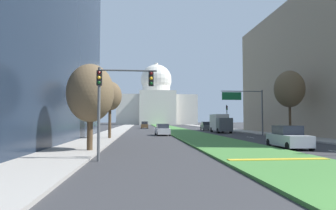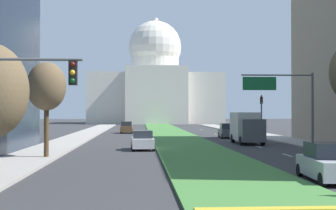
{
  "view_description": "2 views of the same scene",
  "coord_description": "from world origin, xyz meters",
  "px_view_note": "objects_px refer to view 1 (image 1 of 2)",
  "views": [
    {
      "loc": [
        -7.34,
        -5.38,
        2.29
      ],
      "look_at": [
        -2.36,
        45.85,
        4.99
      ],
      "focal_mm": 29.66,
      "sensor_mm": 36.0,
      "label": 1
    },
    {
      "loc": [
        -4.53,
        -6.12,
        3.27
      ],
      "look_at": [
        -1.44,
        44.69,
        3.99
      ],
      "focal_mm": 50.9,
      "sensor_mm": 36.0,
      "label": 2
    }
  ],
  "objects_px": {
    "capitol_building": "(156,102)",
    "traffic_light_near_left": "(114,92)",
    "traffic_light_far_right": "(227,114)",
    "sedan_lead_stopped": "(288,138)",
    "street_tree_left_mid": "(110,96)",
    "street_tree_left_near": "(90,93)",
    "street_tree_right_mid": "(289,89)",
    "sedan_midblock": "(162,130)",
    "overhead_guide_sign": "(247,103)",
    "sedan_far_horizon": "(145,125)",
    "sedan_distant": "(206,126)",
    "box_truck_delivery": "(220,123)"
  },
  "relations": [
    {
      "from": "capitol_building",
      "to": "traffic_light_near_left",
      "type": "distance_m",
      "value": 119.43
    },
    {
      "from": "traffic_light_far_right",
      "to": "sedan_lead_stopped",
      "type": "relative_size",
      "value": 1.13
    },
    {
      "from": "street_tree_left_mid",
      "to": "sedan_lead_stopped",
      "type": "bearing_deg",
      "value": -37.0
    },
    {
      "from": "street_tree_left_near",
      "to": "street_tree_right_mid",
      "type": "bearing_deg",
      "value": 30.73
    },
    {
      "from": "sedan_midblock",
      "to": "overhead_guide_sign",
      "type": "bearing_deg",
      "value": -10.01
    },
    {
      "from": "capitol_building",
      "to": "street_tree_right_mid",
      "type": "relative_size",
      "value": 4.35
    },
    {
      "from": "sedan_far_horizon",
      "to": "street_tree_left_near",
      "type": "bearing_deg",
      "value": -94.95
    },
    {
      "from": "street_tree_left_mid",
      "to": "sedan_lead_stopped",
      "type": "distance_m",
      "value": 19.61
    },
    {
      "from": "overhead_guide_sign",
      "to": "sedan_far_horizon",
      "type": "xyz_separation_m",
      "value": [
        -14.0,
        33.95,
        -3.84
      ]
    },
    {
      "from": "street_tree_left_near",
      "to": "traffic_light_near_left",
      "type": "bearing_deg",
      "value": -64.44
    },
    {
      "from": "traffic_light_near_left",
      "to": "sedan_distant",
      "type": "xyz_separation_m",
      "value": [
        15.29,
        42.49,
        -2.95
      ]
    },
    {
      "from": "traffic_light_near_left",
      "to": "street_tree_right_mid",
      "type": "xyz_separation_m",
      "value": [
        20.13,
        17.6,
        2.33
      ]
    },
    {
      "from": "street_tree_left_mid",
      "to": "box_truck_delivery",
      "type": "xyz_separation_m",
      "value": [
        17.39,
        14.55,
        -3.31
      ]
    },
    {
      "from": "street_tree_left_near",
      "to": "sedan_far_horizon",
      "type": "xyz_separation_m",
      "value": [
        4.49,
        51.9,
        -3.31
      ]
    },
    {
      "from": "sedan_lead_stopped",
      "to": "sedan_distant",
      "type": "distance_m",
      "value": 37.0
    },
    {
      "from": "sedan_far_horizon",
      "to": "box_truck_delivery",
      "type": "xyz_separation_m",
      "value": [
        12.86,
        -24.65,
        0.85
      ]
    },
    {
      "from": "traffic_light_near_left",
      "to": "overhead_guide_sign",
      "type": "distance_m",
      "value": 27.72
    },
    {
      "from": "sedan_lead_stopped",
      "to": "sedan_far_horizon",
      "type": "bearing_deg",
      "value": 102.0
    },
    {
      "from": "capitol_building",
      "to": "sedan_midblock",
      "type": "xyz_separation_m",
      "value": [
        -4.25,
        -94.48,
        -9.87
      ]
    },
    {
      "from": "street_tree_left_near",
      "to": "street_tree_left_mid",
      "type": "distance_m",
      "value": 12.73
    },
    {
      "from": "overhead_guide_sign",
      "to": "street_tree_left_mid",
      "type": "distance_m",
      "value": 19.26
    },
    {
      "from": "sedan_midblock",
      "to": "street_tree_left_near",
      "type": "bearing_deg",
      "value": -108.42
    },
    {
      "from": "traffic_light_far_right",
      "to": "sedan_far_horizon",
      "type": "xyz_separation_m",
      "value": [
        -16.1,
        18.18,
        -2.48
      ]
    },
    {
      "from": "capitol_building",
      "to": "sedan_distant",
      "type": "relative_size",
      "value": 8.03
    },
    {
      "from": "sedan_midblock",
      "to": "box_truck_delivery",
      "type": "relative_size",
      "value": 0.66
    },
    {
      "from": "traffic_light_far_right",
      "to": "sedan_distant",
      "type": "relative_size",
      "value": 1.13
    },
    {
      "from": "street_tree_right_mid",
      "to": "box_truck_delivery",
      "type": "relative_size",
      "value": 1.33
    },
    {
      "from": "traffic_light_far_right",
      "to": "sedan_lead_stopped",
      "type": "distance_m",
      "value": 33.08
    },
    {
      "from": "sedan_lead_stopped",
      "to": "sedan_distant",
      "type": "height_order",
      "value": "sedan_distant"
    },
    {
      "from": "capitol_building",
      "to": "sedan_far_horizon",
      "type": "xyz_separation_m",
      "value": [
        -6.43,
        -62.62,
        -9.83
      ]
    },
    {
      "from": "street_tree_left_near",
      "to": "sedan_distant",
      "type": "xyz_separation_m",
      "value": [
        17.39,
        38.1,
        -3.29
      ]
    },
    {
      "from": "street_tree_left_near",
      "to": "sedan_lead_stopped",
      "type": "distance_m",
      "value": 15.67
    },
    {
      "from": "traffic_light_far_right",
      "to": "street_tree_left_near",
      "type": "bearing_deg",
      "value": -121.41
    },
    {
      "from": "capitol_building",
      "to": "overhead_guide_sign",
      "type": "distance_m",
      "value": 97.05
    },
    {
      "from": "street_tree_left_mid",
      "to": "sedan_lead_stopped",
      "type": "height_order",
      "value": "street_tree_left_mid"
    },
    {
      "from": "street_tree_right_mid",
      "to": "box_truck_delivery",
      "type": "height_order",
      "value": "street_tree_right_mid"
    },
    {
      "from": "capitol_building",
      "to": "street_tree_left_mid",
      "type": "bearing_deg",
      "value": -96.14
    },
    {
      "from": "street_tree_left_near",
      "to": "street_tree_left_mid",
      "type": "height_order",
      "value": "street_tree_left_mid"
    },
    {
      "from": "street_tree_left_near",
      "to": "sedan_lead_stopped",
      "type": "relative_size",
      "value": 1.36
    },
    {
      "from": "capitol_building",
      "to": "street_tree_right_mid",
      "type": "height_order",
      "value": "capitol_building"
    },
    {
      "from": "street_tree_left_mid",
      "to": "sedan_midblock",
      "type": "height_order",
      "value": "street_tree_left_mid"
    },
    {
      "from": "sedan_midblock",
      "to": "box_truck_delivery",
      "type": "xyz_separation_m",
      "value": [
        10.68,
        7.21,
        0.89
      ]
    },
    {
      "from": "street_tree_right_mid",
      "to": "box_truck_delivery",
      "type": "xyz_separation_m",
      "value": [
        -4.88,
        14.04,
        -4.45
      ]
    },
    {
      "from": "traffic_light_far_right",
      "to": "traffic_light_near_left",
      "type": "bearing_deg",
      "value": -115.88
    },
    {
      "from": "overhead_guide_sign",
      "to": "sedan_distant",
      "type": "height_order",
      "value": "overhead_guide_sign"
    },
    {
      "from": "traffic_light_near_left",
      "to": "traffic_light_far_right",
      "type": "relative_size",
      "value": 1.0
    },
    {
      "from": "overhead_guide_sign",
      "to": "sedan_lead_stopped",
      "type": "xyz_separation_m",
      "value": [
        -3.22,
        -16.79,
        -3.83
      ]
    },
    {
      "from": "capitol_building",
      "to": "box_truck_delivery",
      "type": "bearing_deg",
      "value": -85.79
    },
    {
      "from": "capitol_building",
      "to": "sedan_lead_stopped",
      "type": "height_order",
      "value": "capitol_building"
    },
    {
      "from": "sedan_far_horizon",
      "to": "overhead_guide_sign",
      "type": "bearing_deg",
      "value": -67.59
    }
  ]
}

